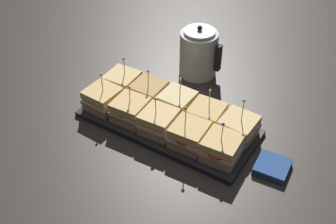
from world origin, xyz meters
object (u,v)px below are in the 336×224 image
(sandwich_front_right, at_px, (189,135))
(sandwich_front_far_right, at_px, (222,148))
(sandwich_back_far_left, at_px, (123,83))
(napkin_stack, at_px, (272,167))
(sandwich_front_far_left, at_px, (103,99))
(sandwich_front_center, at_px, (158,122))
(sandwich_front_left, at_px, (131,110))
(sandwich_back_right, at_px, (207,116))
(kettle_steel, at_px, (199,53))
(serving_platter, at_px, (168,123))
(sandwich_back_left, at_px, (149,93))
(sandwich_back_far_right, at_px, (238,127))
(sandwich_back_center, at_px, (178,103))

(sandwich_front_right, relative_size, sandwich_front_far_right, 1.12)
(sandwich_back_far_left, xyz_separation_m, napkin_stack, (0.63, -0.06, -0.05))
(sandwich_front_far_left, relative_size, sandwich_front_right, 0.96)
(sandwich_back_far_left, relative_size, napkin_stack, 1.37)
(sandwich_front_center, bearing_deg, sandwich_front_left, -179.99)
(sandwich_front_left, bearing_deg, sandwich_front_center, 0.01)
(sandwich_front_left, xyz_separation_m, sandwich_front_far_right, (0.36, -0.00, 0.00))
(sandwich_front_right, height_order, sandwich_back_right, sandwich_front_right)
(kettle_steel, distance_m, napkin_stack, 0.58)
(kettle_steel, relative_size, napkin_stack, 1.99)
(sandwich_front_far_right, relative_size, napkin_stack, 1.30)
(sandwich_front_far_left, bearing_deg, sandwich_back_right, 18.14)
(serving_platter, bearing_deg, sandwich_front_center, -91.78)
(sandwich_back_left, xyz_separation_m, sandwich_back_right, (0.24, 0.00, -0.00))
(sandwich_front_left, xyz_separation_m, sandwich_front_right, (0.24, -0.00, 0.00))
(serving_platter, distance_m, sandwich_back_far_left, 0.25)
(serving_platter, relative_size, sandwich_back_right, 4.33)
(sandwich_front_left, bearing_deg, sandwich_back_far_right, 18.46)
(sandwich_back_far_left, xyz_separation_m, sandwich_back_far_right, (0.48, 0.00, -0.00))
(sandwich_front_right, relative_size, sandwich_back_far_left, 1.07)
(sandwich_front_left, height_order, kettle_steel, kettle_steel)
(serving_platter, xyz_separation_m, napkin_stack, (0.39, -0.01, 0.00))
(sandwich_back_right, bearing_deg, sandwich_front_left, -153.82)
(sandwich_front_right, bearing_deg, sandwich_front_far_left, 179.85)
(serving_platter, relative_size, sandwich_back_far_right, 3.95)
(sandwich_front_far_right, xyz_separation_m, sandwich_back_left, (-0.36, 0.12, -0.00))
(sandwich_back_right, xyz_separation_m, sandwich_back_far_right, (0.12, 0.00, 0.00))
(sandwich_front_right, xyz_separation_m, sandwich_back_left, (-0.24, 0.12, -0.00))
(sandwich_front_far_right, distance_m, sandwich_back_center, 0.27)
(sandwich_back_left, height_order, napkin_stack, sandwich_back_left)
(sandwich_front_right, height_order, kettle_steel, kettle_steel)
(serving_platter, height_order, kettle_steel, kettle_steel)
(sandwich_front_left, bearing_deg, sandwich_back_far_left, 136.23)
(sandwich_back_far_right, xyz_separation_m, napkin_stack, (0.15, -0.07, -0.04))
(sandwich_back_far_left, distance_m, sandwich_back_far_right, 0.48)
(napkin_stack, bearing_deg, sandwich_front_right, -168.69)
(serving_platter, xyz_separation_m, sandwich_front_right, (0.12, -0.06, 0.05))
(sandwich_back_center, bearing_deg, serving_platter, -91.55)
(sandwich_front_left, relative_size, sandwich_back_right, 0.97)
(sandwich_front_right, height_order, sandwich_back_far_right, sandwich_front_right)
(sandwich_front_far_right, relative_size, sandwich_back_far_left, 0.95)
(sandwich_back_center, bearing_deg, sandwich_back_left, -178.17)
(sandwich_front_far_right, xyz_separation_m, sandwich_back_far_right, (0.00, 0.12, -0.00))
(kettle_steel, bearing_deg, serving_platter, -78.60)
(sandwich_front_far_right, height_order, sandwich_back_left, sandwich_back_left)
(sandwich_back_center, relative_size, sandwich_back_right, 1.04)
(sandwich_front_right, bearing_deg, sandwich_back_far_right, 45.44)
(sandwich_front_center, height_order, sandwich_back_left, sandwich_back_left)
(sandwich_front_far_left, xyz_separation_m, sandwich_back_left, (0.12, 0.12, 0.00))
(sandwich_front_far_left, bearing_deg, sandwich_front_center, 0.25)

